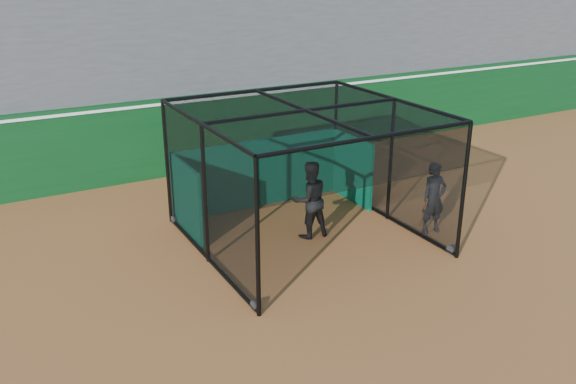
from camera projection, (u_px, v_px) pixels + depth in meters
ground at (316, 287)px, 12.85m from camera, size 120.00×120.00×0.00m
outfield_wall at (178, 134)px, 19.35m from camera, size 50.00×0.50×2.50m
grandstand at (136, 21)px, 21.31m from camera, size 50.00×7.85×8.95m
batting_cage at (305, 177)px, 14.55m from camera, size 5.20×5.32×3.23m
batter at (310, 200)px, 14.89m from camera, size 0.99×0.79×1.95m
on_deck_player at (434, 198)px, 15.16m from camera, size 0.71×0.51×1.82m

